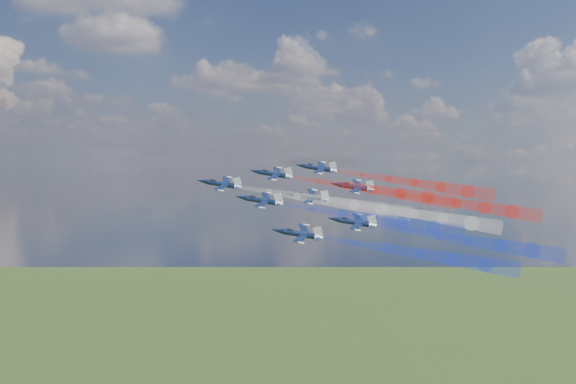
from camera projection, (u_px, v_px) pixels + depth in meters
name	position (u px, v px, depth m)	size (l,w,h in m)	color
jet_lead	(221.00, 184.00, 183.93)	(10.68, 13.35, 3.56)	black
trail_lead	(325.00, 201.00, 181.14)	(4.45, 47.35, 4.45)	white
jet_inner_left	(261.00, 200.00, 174.12)	(10.68, 13.35, 3.56)	black
trail_inner_left	(372.00, 218.00, 171.33)	(4.45, 47.35, 4.45)	blue
jet_inner_right	(273.00, 174.00, 192.80)	(10.68, 13.35, 3.56)	black
trail_inner_right	(373.00, 190.00, 190.01)	(4.45, 47.35, 4.45)	red
jet_outer_left	(299.00, 234.00, 161.41)	(10.68, 13.35, 3.56)	black
trail_outer_left	(420.00, 254.00, 158.62)	(4.45, 47.35, 4.45)	blue
jet_center_third	(308.00, 197.00, 183.48)	(10.68, 13.35, 3.56)	black
trail_center_third	(414.00, 214.00, 180.69)	(4.45, 47.35, 4.45)	white
jet_outer_right	(318.00, 168.00, 200.65)	(10.68, 13.35, 3.56)	black
trail_outer_right	(415.00, 183.00, 197.86)	(4.45, 47.35, 4.45)	red
jet_rear_left	(354.00, 222.00, 170.13)	(10.68, 13.35, 3.56)	black
trail_rear_left	(469.00, 241.00, 167.35)	(4.45, 47.35, 4.45)	blue
jet_rear_right	(354.00, 187.00, 190.68)	(10.68, 13.35, 3.56)	black
trail_rear_right	(456.00, 203.00, 187.90)	(4.45, 47.35, 4.45)	red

